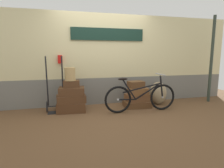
{
  "coord_description": "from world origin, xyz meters",
  "views": [
    {
      "loc": [
        -1.05,
        -4.09,
        1.33
      ],
      "look_at": [
        0.08,
        0.17,
        0.63
      ],
      "focal_mm": 30.19,
      "sensor_mm": 36.0,
      "label": 1
    }
  ],
  "objects_px": {
    "suitcase_7": "(136,84)",
    "wicker_basket": "(70,74)",
    "suitcase_5": "(137,97)",
    "burlap_sack": "(158,93)",
    "bicycle": "(141,97)",
    "suitcase_2": "(72,91)",
    "luggage_trolley": "(56,98)",
    "suitcase_3": "(72,84)",
    "suitcase_4": "(137,104)",
    "suitcase_6": "(138,91)",
    "suitcase_1": "(71,99)",
    "suitcase_0": "(71,107)"
  },
  "relations": [
    {
      "from": "suitcase_7",
      "to": "burlap_sack",
      "type": "bearing_deg",
      "value": 0.24
    },
    {
      "from": "suitcase_3",
      "to": "suitcase_6",
      "type": "relative_size",
      "value": 0.78
    },
    {
      "from": "burlap_sack",
      "to": "suitcase_5",
      "type": "bearing_deg",
      "value": -172.56
    },
    {
      "from": "suitcase_4",
      "to": "bicycle",
      "type": "relative_size",
      "value": 0.37
    },
    {
      "from": "suitcase_1",
      "to": "luggage_trolley",
      "type": "relative_size",
      "value": 0.51
    },
    {
      "from": "luggage_trolley",
      "to": "bicycle",
      "type": "relative_size",
      "value": 0.75
    },
    {
      "from": "suitcase_4",
      "to": "luggage_trolley",
      "type": "bearing_deg",
      "value": -179.15
    },
    {
      "from": "suitcase_6",
      "to": "suitcase_3",
      "type": "bearing_deg",
      "value": 179.18
    },
    {
      "from": "suitcase_2",
      "to": "burlap_sack",
      "type": "distance_m",
      "value": 2.27
    },
    {
      "from": "suitcase_1",
      "to": "suitcase_2",
      "type": "distance_m",
      "value": 0.18
    },
    {
      "from": "wicker_basket",
      "to": "bicycle",
      "type": "relative_size",
      "value": 0.17
    },
    {
      "from": "luggage_trolley",
      "to": "burlap_sack",
      "type": "distance_m",
      "value": 2.62
    },
    {
      "from": "luggage_trolley",
      "to": "burlap_sack",
      "type": "height_order",
      "value": "luggage_trolley"
    },
    {
      "from": "burlap_sack",
      "to": "suitcase_1",
      "type": "bearing_deg",
      "value": -177.85
    },
    {
      "from": "burlap_sack",
      "to": "wicker_basket",
      "type": "bearing_deg",
      "value": -177.79
    },
    {
      "from": "suitcase_0",
      "to": "suitcase_2",
      "type": "bearing_deg",
      "value": 49.26
    },
    {
      "from": "suitcase_6",
      "to": "bicycle",
      "type": "xyz_separation_m",
      "value": [
        -0.1,
        -0.39,
        -0.07
      ]
    },
    {
      "from": "suitcase_3",
      "to": "bicycle",
      "type": "distance_m",
      "value": 1.63
    },
    {
      "from": "suitcase_5",
      "to": "suitcase_7",
      "type": "relative_size",
      "value": 1.46
    },
    {
      "from": "suitcase_3",
      "to": "suitcase_4",
      "type": "relative_size",
      "value": 0.57
    },
    {
      "from": "suitcase_2",
      "to": "luggage_trolley",
      "type": "distance_m",
      "value": 0.41
    },
    {
      "from": "suitcase_1",
      "to": "wicker_basket",
      "type": "xyz_separation_m",
      "value": [
        -0.01,
        -0.0,
        0.58
      ]
    },
    {
      "from": "suitcase_2",
      "to": "suitcase_3",
      "type": "bearing_deg",
      "value": 87.08
    },
    {
      "from": "suitcase_3",
      "to": "luggage_trolley",
      "type": "height_order",
      "value": "luggage_trolley"
    },
    {
      "from": "suitcase_7",
      "to": "burlap_sack",
      "type": "height_order",
      "value": "suitcase_7"
    },
    {
      "from": "wicker_basket",
      "to": "bicycle",
      "type": "distance_m",
      "value": 1.71
    },
    {
      "from": "suitcase_2",
      "to": "suitcase_5",
      "type": "height_order",
      "value": "suitcase_2"
    },
    {
      "from": "wicker_basket",
      "to": "suitcase_6",
      "type": "bearing_deg",
      "value": -0.87
    },
    {
      "from": "suitcase_1",
      "to": "burlap_sack",
      "type": "height_order",
      "value": "burlap_sack"
    },
    {
      "from": "burlap_sack",
      "to": "bicycle",
      "type": "distance_m",
      "value": 0.88
    },
    {
      "from": "suitcase_3",
      "to": "bicycle",
      "type": "relative_size",
      "value": 0.21
    },
    {
      "from": "wicker_basket",
      "to": "burlap_sack",
      "type": "bearing_deg",
      "value": 2.21
    },
    {
      "from": "suitcase_4",
      "to": "burlap_sack",
      "type": "relative_size",
      "value": 1.07
    },
    {
      "from": "suitcase_7",
      "to": "bicycle",
      "type": "relative_size",
      "value": 0.22
    },
    {
      "from": "suitcase_1",
      "to": "luggage_trolley",
      "type": "height_order",
      "value": "luggage_trolley"
    },
    {
      "from": "suitcase_7",
      "to": "bicycle",
      "type": "height_order",
      "value": "bicycle"
    },
    {
      "from": "suitcase_0",
      "to": "suitcase_7",
      "type": "height_order",
      "value": "suitcase_7"
    },
    {
      "from": "suitcase_1",
      "to": "suitcase_6",
      "type": "bearing_deg",
      "value": -3.63
    },
    {
      "from": "suitcase_5",
      "to": "suitcase_6",
      "type": "relative_size",
      "value": 1.19
    },
    {
      "from": "suitcase_1",
      "to": "burlap_sack",
      "type": "distance_m",
      "value": 2.28
    },
    {
      "from": "wicker_basket",
      "to": "suitcase_7",
      "type": "bearing_deg",
      "value": 0.5
    },
    {
      "from": "burlap_sack",
      "to": "suitcase_6",
      "type": "bearing_deg",
      "value": -169.69
    },
    {
      "from": "suitcase_7",
      "to": "suitcase_6",
      "type": "bearing_deg",
      "value": -47.34
    },
    {
      "from": "suitcase_6",
      "to": "wicker_basket",
      "type": "bearing_deg",
      "value": -179.79
    },
    {
      "from": "suitcase_2",
      "to": "luggage_trolley",
      "type": "relative_size",
      "value": 0.45
    },
    {
      "from": "suitcase_7",
      "to": "wicker_basket",
      "type": "height_order",
      "value": "wicker_basket"
    },
    {
      "from": "luggage_trolley",
      "to": "suitcase_3",
      "type": "bearing_deg",
      "value": -7.42
    },
    {
      "from": "luggage_trolley",
      "to": "bicycle",
      "type": "height_order",
      "value": "luggage_trolley"
    },
    {
      "from": "suitcase_5",
      "to": "burlap_sack",
      "type": "distance_m",
      "value": 0.64
    },
    {
      "from": "suitcase_1",
      "to": "suitcase_2",
      "type": "xyz_separation_m",
      "value": [
        0.02,
        0.01,
        0.18
      ]
    }
  ]
}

